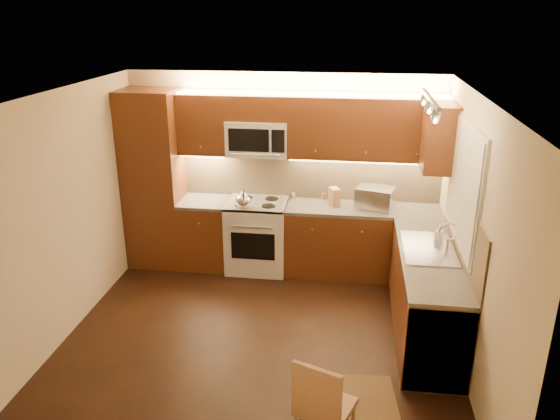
# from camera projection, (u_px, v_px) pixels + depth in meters

# --- Properties ---
(floor) EXTENTS (4.00, 4.00, 0.01)m
(floor) POSITION_uv_depth(u_px,v_px,m) (258.00, 341.00, 5.61)
(floor) COLOR black
(floor) RESTS_ON ground
(ceiling) EXTENTS (4.00, 4.00, 0.01)m
(ceiling) POSITION_uv_depth(u_px,v_px,m) (254.00, 97.00, 4.74)
(ceiling) COLOR beige
(ceiling) RESTS_ON ground
(wall_back) EXTENTS (4.00, 0.01, 2.50)m
(wall_back) POSITION_uv_depth(u_px,v_px,m) (284.00, 171.00, 7.03)
(wall_back) COLOR beige
(wall_back) RESTS_ON ground
(wall_front) EXTENTS (4.00, 0.01, 2.50)m
(wall_front) POSITION_uv_depth(u_px,v_px,m) (199.00, 353.00, 3.32)
(wall_front) COLOR beige
(wall_front) RESTS_ON ground
(wall_left) EXTENTS (0.01, 4.00, 2.50)m
(wall_left) POSITION_uv_depth(u_px,v_px,m) (60.00, 219.00, 5.43)
(wall_left) COLOR beige
(wall_left) RESTS_ON ground
(wall_right) EXTENTS (0.01, 4.00, 2.50)m
(wall_right) POSITION_uv_depth(u_px,v_px,m) (473.00, 241.00, 4.92)
(wall_right) COLOR beige
(wall_right) RESTS_ON ground
(pantry) EXTENTS (0.70, 0.60, 2.30)m
(pantry) POSITION_uv_depth(u_px,v_px,m) (154.00, 180.00, 7.00)
(pantry) COLOR #49200F
(pantry) RESTS_ON floor
(base_cab_back_left) EXTENTS (0.62, 0.60, 0.86)m
(base_cab_back_left) POSITION_uv_depth(u_px,v_px,m) (206.00, 234.00, 7.17)
(base_cab_back_left) COLOR #49200F
(base_cab_back_left) RESTS_ON floor
(counter_back_left) EXTENTS (0.62, 0.60, 0.04)m
(counter_back_left) POSITION_uv_depth(u_px,v_px,m) (205.00, 202.00, 7.01)
(counter_back_left) COLOR #3A3735
(counter_back_left) RESTS_ON base_cab_back_left
(base_cab_back_right) EXTENTS (1.92, 0.60, 0.86)m
(base_cab_back_right) POSITION_uv_depth(u_px,v_px,m) (361.00, 242.00, 6.91)
(base_cab_back_right) COLOR #49200F
(base_cab_back_right) RESTS_ON floor
(counter_back_right) EXTENTS (1.92, 0.60, 0.04)m
(counter_back_right) POSITION_uv_depth(u_px,v_px,m) (363.00, 209.00, 6.75)
(counter_back_right) COLOR #3A3735
(counter_back_right) RESTS_ON base_cab_back_right
(base_cab_right) EXTENTS (0.60, 2.00, 0.86)m
(base_cab_right) POSITION_uv_depth(u_px,v_px,m) (426.00, 296.00, 5.62)
(base_cab_right) COLOR #49200F
(base_cab_right) RESTS_ON floor
(counter_right) EXTENTS (0.60, 2.00, 0.04)m
(counter_right) POSITION_uv_depth(u_px,v_px,m) (430.00, 257.00, 5.46)
(counter_right) COLOR #3A3735
(counter_right) RESTS_ON base_cab_right
(dishwasher) EXTENTS (0.58, 0.60, 0.84)m
(dishwasher) POSITION_uv_depth(u_px,v_px,m) (435.00, 334.00, 4.97)
(dishwasher) COLOR silver
(dishwasher) RESTS_ON floor
(backsplash_back) EXTENTS (3.30, 0.02, 0.60)m
(backsplash_back) POSITION_uv_depth(u_px,v_px,m) (310.00, 176.00, 6.99)
(backsplash_back) COLOR tan
(backsplash_back) RESTS_ON wall_back
(backsplash_right) EXTENTS (0.02, 2.00, 0.60)m
(backsplash_right) POSITION_uv_depth(u_px,v_px,m) (464.00, 229.00, 5.31)
(backsplash_right) COLOR tan
(backsplash_right) RESTS_ON wall_right
(upper_cab_back_left) EXTENTS (0.62, 0.35, 0.75)m
(upper_cab_back_left) POSITION_uv_depth(u_px,v_px,m) (204.00, 124.00, 6.78)
(upper_cab_back_left) COLOR #49200F
(upper_cab_back_left) RESTS_ON wall_back
(upper_cab_back_right) EXTENTS (1.92, 0.35, 0.75)m
(upper_cab_back_right) POSITION_uv_depth(u_px,v_px,m) (368.00, 128.00, 6.52)
(upper_cab_back_right) COLOR #49200F
(upper_cab_back_right) RESTS_ON wall_back
(upper_cab_bridge) EXTENTS (0.76, 0.35, 0.31)m
(upper_cab_bridge) POSITION_uv_depth(u_px,v_px,m) (258.00, 107.00, 6.61)
(upper_cab_bridge) COLOR #49200F
(upper_cab_bridge) RESTS_ON wall_back
(upper_cab_right_corner) EXTENTS (0.35, 0.50, 0.75)m
(upper_cab_right_corner) POSITION_uv_depth(u_px,v_px,m) (440.00, 138.00, 6.02)
(upper_cab_right_corner) COLOR #49200F
(upper_cab_right_corner) RESTS_ON wall_right
(stove) EXTENTS (0.76, 0.65, 0.92)m
(stove) POSITION_uv_depth(u_px,v_px,m) (257.00, 235.00, 7.04)
(stove) COLOR silver
(stove) RESTS_ON floor
(microwave) EXTENTS (0.76, 0.38, 0.44)m
(microwave) POSITION_uv_depth(u_px,v_px,m) (258.00, 138.00, 6.73)
(microwave) COLOR silver
(microwave) RESTS_ON wall_back
(window_frame) EXTENTS (0.03, 1.44, 1.24)m
(window_frame) POSITION_uv_depth(u_px,v_px,m) (465.00, 185.00, 5.31)
(window_frame) COLOR silver
(window_frame) RESTS_ON wall_right
(window_blinds) EXTENTS (0.02, 1.36, 1.16)m
(window_blinds) POSITION_uv_depth(u_px,v_px,m) (463.00, 185.00, 5.31)
(window_blinds) COLOR silver
(window_blinds) RESTS_ON wall_right
(sink) EXTENTS (0.52, 0.86, 0.15)m
(sink) POSITION_uv_depth(u_px,v_px,m) (429.00, 242.00, 5.56)
(sink) COLOR silver
(sink) RESTS_ON counter_right
(faucet) EXTENTS (0.20, 0.04, 0.30)m
(faucet) POSITION_uv_depth(u_px,v_px,m) (448.00, 236.00, 5.52)
(faucet) COLOR silver
(faucet) RESTS_ON counter_right
(track_light_bar) EXTENTS (0.04, 1.20, 0.03)m
(track_light_bar) POSITION_uv_depth(u_px,v_px,m) (430.00, 98.00, 4.93)
(track_light_bar) COLOR silver
(track_light_bar) RESTS_ON ceiling
(kettle) EXTENTS (0.25, 0.25, 0.24)m
(kettle) POSITION_uv_depth(u_px,v_px,m) (244.00, 199.00, 6.65)
(kettle) COLOR silver
(kettle) RESTS_ON stove
(toaster_oven) EXTENTS (0.52, 0.44, 0.26)m
(toaster_oven) POSITION_uv_depth(u_px,v_px,m) (375.00, 198.00, 6.70)
(toaster_oven) COLOR silver
(toaster_oven) RESTS_ON counter_back_right
(knife_block) EXTENTS (0.16, 0.19, 0.23)m
(knife_block) POSITION_uv_depth(u_px,v_px,m) (334.00, 197.00, 6.78)
(knife_block) COLOR #996C45
(knife_block) RESTS_ON counter_back_right
(spice_jar_a) EXTENTS (0.06, 0.06, 0.09)m
(spice_jar_a) POSITION_uv_depth(u_px,v_px,m) (294.00, 195.00, 7.06)
(spice_jar_a) COLOR silver
(spice_jar_a) RESTS_ON counter_back_right
(spice_jar_b) EXTENTS (0.05, 0.05, 0.09)m
(spice_jar_b) POSITION_uv_depth(u_px,v_px,m) (325.00, 197.00, 6.99)
(spice_jar_b) COLOR brown
(spice_jar_b) RESTS_ON counter_back_right
(spice_jar_c) EXTENTS (0.05, 0.05, 0.10)m
(spice_jar_c) POSITION_uv_depth(u_px,v_px,m) (323.00, 196.00, 7.01)
(spice_jar_c) COLOR silver
(spice_jar_c) RESTS_ON counter_back_right
(spice_jar_d) EXTENTS (0.06, 0.06, 0.09)m
(spice_jar_d) POSITION_uv_depth(u_px,v_px,m) (337.00, 198.00, 6.94)
(spice_jar_d) COLOR olive
(spice_jar_d) RESTS_ON counter_back_right
(soap_bottle) EXTENTS (0.10, 0.10, 0.17)m
(soap_bottle) POSITION_uv_depth(u_px,v_px,m) (439.00, 233.00, 5.76)
(soap_bottle) COLOR silver
(soap_bottle) RESTS_ON counter_right
(rug) EXTENTS (0.69, 0.97, 0.01)m
(rug) POSITION_uv_depth(u_px,v_px,m) (363.00, 410.00, 4.64)
(rug) COLOR black
(rug) RESTS_ON floor
(dining_chair) EXTENTS (0.50, 0.50, 0.87)m
(dining_chair) POSITION_uv_depth(u_px,v_px,m) (326.00, 404.00, 4.08)
(dining_chair) COLOR #996C45
(dining_chair) RESTS_ON floor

